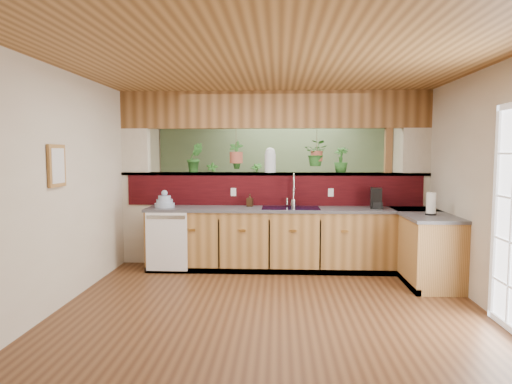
{
  "coord_description": "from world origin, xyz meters",
  "views": [
    {
      "loc": [
        0.08,
        -5.52,
        1.69
      ],
      "look_at": [
        -0.23,
        0.7,
        1.15
      ],
      "focal_mm": 32.0,
      "sensor_mm": 36.0,
      "label": 1
    }
  ],
  "objects_px": {
    "coffee_maker": "(376,199)",
    "faucet": "(293,189)",
    "paper_towel": "(431,204)",
    "shelving_console": "(239,214)",
    "glass_jar": "(270,160)",
    "soap_dispenser": "(250,200)",
    "dish_stack": "(165,202)"
  },
  "relations": [
    {
      "from": "glass_jar",
      "to": "shelving_console",
      "type": "xyz_separation_m",
      "value": [
        -0.64,
        1.9,
        -1.08
      ]
    },
    {
      "from": "faucet",
      "to": "shelving_console",
      "type": "distance_m",
      "value": 2.43
    },
    {
      "from": "paper_towel",
      "to": "shelving_console",
      "type": "distance_m",
      "value": 4.01
    },
    {
      "from": "coffee_maker",
      "to": "faucet",
      "type": "bearing_deg",
      "value": -177.06
    },
    {
      "from": "paper_towel",
      "to": "shelving_console",
      "type": "height_order",
      "value": "paper_towel"
    },
    {
      "from": "faucet",
      "to": "paper_towel",
      "type": "height_order",
      "value": "faucet"
    },
    {
      "from": "dish_stack",
      "to": "paper_towel",
      "type": "relative_size",
      "value": 0.95
    },
    {
      "from": "coffee_maker",
      "to": "glass_jar",
      "type": "xyz_separation_m",
      "value": [
        -1.51,
        0.36,
        0.54
      ]
    },
    {
      "from": "paper_towel",
      "to": "glass_jar",
      "type": "distance_m",
      "value": 2.37
    },
    {
      "from": "soap_dispenser",
      "to": "paper_towel",
      "type": "bearing_deg",
      "value": -18.37
    },
    {
      "from": "shelving_console",
      "to": "paper_towel",
      "type": "bearing_deg",
      "value": -34.91
    },
    {
      "from": "coffee_maker",
      "to": "shelving_console",
      "type": "xyz_separation_m",
      "value": [
        -2.15,
        2.26,
        -0.53
      ]
    },
    {
      "from": "coffee_maker",
      "to": "soap_dispenser",
      "type": "bearing_deg",
      "value": -174.29
    },
    {
      "from": "soap_dispenser",
      "to": "coffee_maker",
      "type": "height_order",
      "value": "coffee_maker"
    },
    {
      "from": "faucet",
      "to": "dish_stack",
      "type": "height_order",
      "value": "faucet"
    },
    {
      "from": "soap_dispenser",
      "to": "shelving_console",
      "type": "height_order",
      "value": "soap_dispenser"
    },
    {
      "from": "soap_dispenser",
      "to": "shelving_console",
      "type": "distance_m",
      "value": 2.22
    },
    {
      "from": "dish_stack",
      "to": "paper_towel",
      "type": "distance_m",
      "value": 3.63
    },
    {
      "from": "shelving_console",
      "to": "coffee_maker",
      "type": "bearing_deg",
      "value": -34.19
    },
    {
      "from": "soap_dispenser",
      "to": "faucet",
      "type": "bearing_deg",
      "value": 1.13
    },
    {
      "from": "faucet",
      "to": "shelving_console",
      "type": "bearing_deg",
      "value": 114.77
    },
    {
      "from": "faucet",
      "to": "paper_towel",
      "type": "relative_size",
      "value": 1.63
    },
    {
      "from": "paper_towel",
      "to": "faucet",
      "type": "bearing_deg",
      "value": 155.22
    },
    {
      "from": "coffee_maker",
      "to": "shelving_console",
      "type": "distance_m",
      "value": 3.16
    },
    {
      "from": "glass_jar",
      "to": "shelving_console",
      "type": "bearing_deg",
      "value": 108.52
    },
    {
      "from": "dish_stack",
      "to": "coffee_maker",
      "type": "bearing_deg",
      "value": 0.8
    },
    {
      "from": "soap_dispenser",
      "to": "paper_towel",
      "type": "xyz_separation_m",
      "value": [
        2.36,
        -0.78,
        0.04
      ]
    },
    {
      "from": "paper_towel",
      "to": "coffee_maker",
      "type": "bearing_deg",
      "value": 130.16
    },
    {
      "from": "coffee_maker",
      "to": "glass_jar",
      "type": "height_order",
      "value": "glass_jar"
    },
    {
      "from": "glass_jar",
      "to": "coffee_maker",
      "type": "bearing_deg",
      "value": -13.45
    },
    {
      "from": "shelving_console",
      "to": "soap_dispenser",
      "type": "bearing_deg",
      "value": -68.54
    },
    {
      "from": "soap_dispenser",
      "to": "paper_towel",
      "type": "distance_m",
      "value": 2.48
    }
  ]
}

